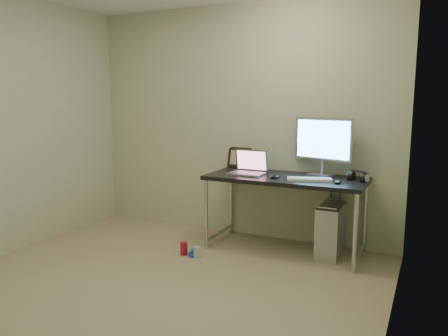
# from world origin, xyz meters

# --- Properties ---
(floor) EXTENTS (3.50, 3.50, 0.00)m
(floor) POSITION_xyz_m (0.00, 0.00, 0.00)
(floor) COLOR tan
(floor) RESTS_ON ground
(wall_back) EXTENTS (3.50, 0.02, 2.50)m
(wall_back) POSITION_xyz_m (0.00, 1.75, 1.25)
(wall_back) COLOR beige
(wall_back) RESTS_ON ground
(wall_right) EXTENTS (0.02, 3.50, 2.50)m
(wall_right) POSITION_xyz_m (1.75, 0.00, 1.25)
(wall_right) COLOR beige
(wall_right) RESTS_ON ground
(desk) EXTENTS (1.53, 0.67, 0.75)m
(desk) POSITION_xyz_m (0.66, 1.41, 0.67)
(desk) COLOR black
(desk) RESTS_ON ground
(tower_computer) EXTENTS (0.22, 0.48, 0.53)m
(tower_computer) POSITION_xyz_m (1.11, 1.47, 0.25)
(tower_computer) COLOR #B6B5BB
(tower_computer) RESTS_ON ground
(cable_a) EXTENTS (0.01, 0.16, 0.69)m
(cable_a) POSITION_xyz_m (1.06, 1.70, 0.40)
(cable_a) COLOR black
(cable_a) RESTS_ON ground
(cable_b) EXTENTS (0.02, 0.11, 0.71)m
(cable_b) POSITION_xyz_m (1.15, 1.68, 0.38)
(cable_b) COLOR black
(cable_b) RESTS_ON ground
(can_red) EXTENTS (0.08, 0.08, 0.13)m
(can_red) POSITION_xyz_m (-0.17, 0.86, 0.06)
(can_red) COLOR #B31930
(can_red) RESTS_ON ground
(can_white) EXTENTS (0.07, 0.07, 0.11)m
(can_white) POSITION_xyz_m (-0.02, 0.84, 0.06)
(can_white) COLOR silver
(can_white) RESTS_ON ground
(can_blue) EXTENTS (0.10, 0.13, 0.06)m
(can_blue) POSITION_xyz_m (-0.08, 0.86, 0.03)
(can_blue) COLOR blue
(can_blue) RESTS_ON ground
(laptop) EXTENTS (0.35, 0.28, 0.24)m
(laptop) POSITION_xyz_m (0.27, 1.40, 0.81)
(laptop) COLOR #B9B9C0
(laptop) RESTS_ON desk
(monitor) EXTENTS (0.60, 0.23, 0.57)m
(monitor) POSITION_xyz_m (0.97, 1.63, 1.08)
(monitor) COLOR #B9B9C0
(monitor) RESTS_ON desk
(keyboard) EXTENTS (0.43, 0.25, 0.02)m
(keyboard) POSITION_xyz_m (0.93, 1.30, 0.76)
(keyboard) COLOR white
(keyboard) RESTS_ON desk
(mouse_right) EXTENTS (0.08, 0.11, 0.04)m
(mouse_right) POSITION_xyz_m (1.19, 1.28, 0.77)
(mouse_right) COLOR black
(mouse_right) RESTS_ON desk
(mouse_left) EXTENTS (0.10, 0.14, 0.04)m
(mouse_left) POSITION_xyz_m (0.59, 1.30, 0.77)
(mouse_left) COLOR black
(mouse_left) RESTS_ON desk
(headphones) EXTENTS (0.20, 0.11, 0.12)m
(headphones) POSITION_xyz_m (1.33, 1.50, 0.78)
(headphones) COLOR black
(headphones) RESTS_ON desk
(picture_frame) EXTENTS (0.29, 0.11, 0.23)m
(picture_frame) POSITION_xyz_m (0.03, 1.72, 0.86)
(picture_frame) COLOR black
(picture_frame) RESTS_ON desk
(webcam) EXTENTS (0.05, 0.04, 0.13)m
(webcam) POSITION_xyz_m (0.32, 1.72, 0.85)
(webcam) COLOR silver
(webcam) RESTS_ON desk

